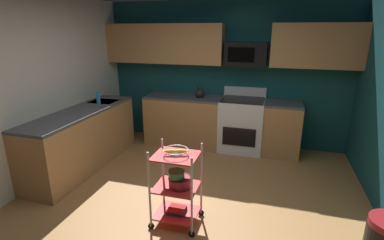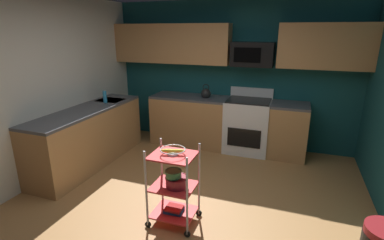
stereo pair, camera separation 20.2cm
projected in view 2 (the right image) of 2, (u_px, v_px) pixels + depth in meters
The scene contains 14 objects.
floor at pixel (184, 212), 3.53m from camera, with size 4.40×4.80×0.04m, color #A87542.
wall_back at pixel (231, 75), 5.32m from camera, with size 4.52×0.06×2.60m, color #14474C.
wall_left at pixel (27, 92), 3.86m from camera, with size 0.06×4.80×2.60m, color silver.
counter_run at pixel (169, 129), 5.00m from camera, with size 3.59×2.78×0.92m.
oven_range at pixel (247, 125), 5.15m from camera, with size 0.76×0.65×1.10m.
upper_cabinets at pixel (225, 45), 5.01m from camera, with size 4.40×0.33×0.70m.
microwave at pixel (253, 54), 4.88m from camera, with size 0.70×0.39×0.40m.
rolling_cart at pixel (174, 186), 3.19m from camera, with size 0.53×0.41×0.91m.
fruit_bowl at pixel (173, 151), 3.06m from camera, with size 0.27×0.27×0.07m.
mixing_bowl_large at pixel (177, 181), 3.15m from camera, with size 0.25×0.25×0.11m.
mixing_bowl_small at pixel (173, 174), 3.12m from camera, with size 0.18×0.18×0.08m.
book_stack at pixel (174, 209), 3.27m from camera, with size 0.22×0.17×0.06m.
kettle at pixel (206, 93), 5.24m from camera, with size 0.21×0.18×0.26m.
dish_soap_bottle at pixel (105, 97), 4.87m from camera, with size 0.06×0.06×0.20m, color #2D8CBF.
Camera 2 is at (1.12, -2.83, 2.09)m, focal length 27.17 mm.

